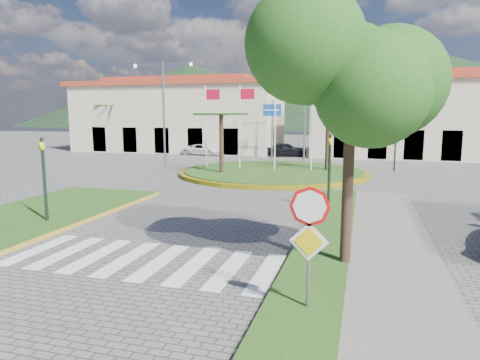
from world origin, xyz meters
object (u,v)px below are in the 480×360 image
(white_van, at_px, (203,150))
(car_dark_b, at_px, (402,151))
(car_dark_a, at_px, (286,149))
(roundabout_island, at_px, (273,172))
(stop_sign, at_px, (309,229))
(deciduous_tree, at_px, (352,67))

(white_van, distance_m, car_dark_b, 18.98)
(white_van, bearing_deg, car_dark_a, -80.93)
(car_dark_a, bearing_deg, roundabout_island, 172.38)
(car_dark_a, bearing_deg, stop_sign, 177.08)
(stop_sign, relative_size, white_van, 0.68)
(stop_sign, height_order, car_dark_a, stop_sign)
(white_van, relative_size, car_dark_b, 1.00)
(car_dark_b, bearing_deg, car_dark_a, 78.66)
(stop_sign, height_order, car_dark_b, stop_sign)
(deciduous_tree, xyz_separation_m, white_van, (-15.11, 28.69, -4.63))
(roundabout_island, xyz_separation_m, deciduous_tree, (5.50, -17.00, 5.01))
(roundabout_island, bearing_deg, deciduous_tree, -72.09)
(stop_sign, relative_size, car_dark_a, 0.67)
(deciduous_tree, distance_m, car_dark_b, 31.33)
(stop_sign, bearing_deg, car_dark_b, 82.66)
(car_dark_b, bearing_deg, deciduous_tree, 156.09)
(white_van, bearing_deg, car_dark_b, -81.79)
(roundabout_island, height_order, car_dark_b, roundabout_island)
(roundabout_island, bearing_deg, stop_sign, -76.27)
(roundabout_island, distance_m, stop_sign, 20.69)
(deciduous_tree, height_order, car_dark_b, deciduous_tree)
(stop_sign, distance_m, white_van, 34.92)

